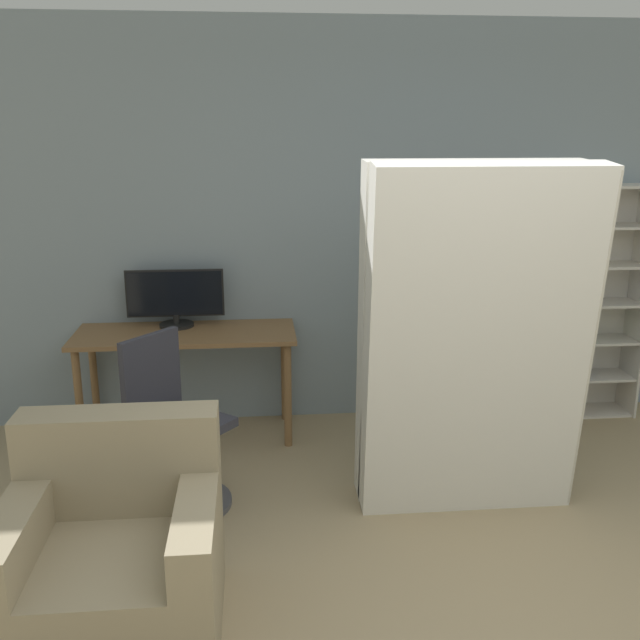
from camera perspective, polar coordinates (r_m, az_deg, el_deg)
The scene contains 8 objects.
wall_back at distance 4.95m, azimuth 5.94°, elevation 7.43°, with size 8.00×0.06×2.70m.
desk at distance 4.73m, azimuth -10.69°, elevation -2.08°, with size 1.43×0.56×0.73m.
monitor at distance 4.80m, azimuth -11.51°, elevation 1.83°, with size 0.64×0.23×0.38m.
office_chair at distance 3.98m, azimuth -11.62°, elevation -9.22°, with size 0.62×0.62×0.95m.
bookshelf at distance 5.30m, azimuth 19.33°, elevation 0.96°, with size 0.79×0.29×1.64m.
mattress_near at distance 3.71m, azimuth 12.58°, elevation -2.14°, with size 1.15×0.39×1.86m.
mattress_far at distance 3.90m, azimuth 11.66°, elevation -1.26°, with size 1.15×0.28×1.86m.
armchair at distance 3.18m, azimuth -16.07°, elevation -17.63°, with size 0.85×0.80×0.85m.
Camera 1 is at (-0.96, -2.00, 2.02)m, focal length 40.00 mm.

